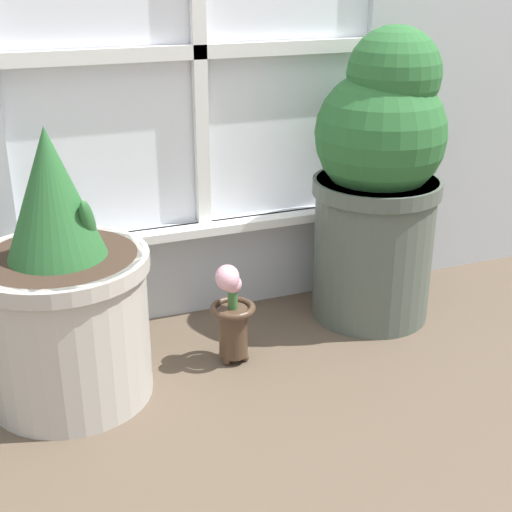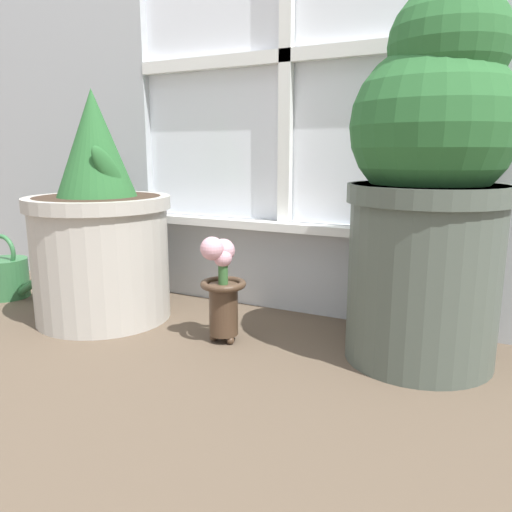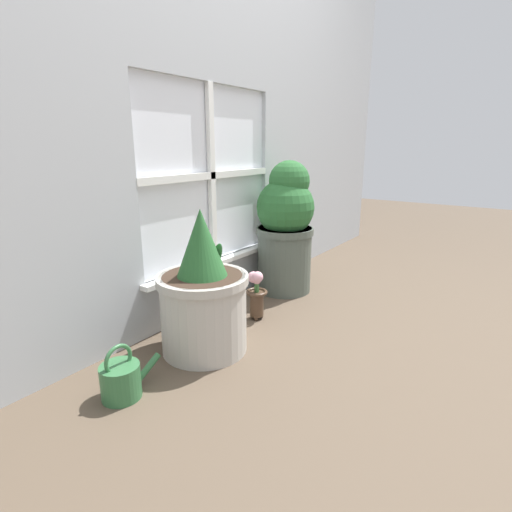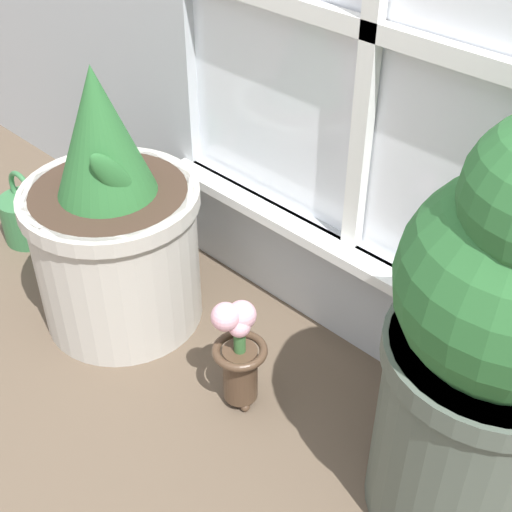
{
  "view_description": "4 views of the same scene",
  "coord_description": "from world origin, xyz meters",
  "px_view_note": "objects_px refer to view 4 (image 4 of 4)",
  "views": [
    {
      "loc": [
        -0.55,
        -1.19,
        0.94
      ],
      "look_at": [
        0.05,
        0.33,
        0.26
      ],
      "focal_mm": 50.0,
      "sensor_mm": 36.0,
      "label": 1
    },
    {
      "loc": [
        0.59,
        -0.73,
        0.47
      ],
      "look_at": [
        0.03,
        0.36,
        0.21
      ],
      "focal_mm": 35.0,
      "sensor_mm": 36.0,
      "label": 2
    },
    {
      "loc": [
        -1.61,
        -0.81,
        0.88
      ],
      "look_at": [
        0.04,
        0.35,
        0.32
      ],
      "focal_mm": 28.0,
      "sensor_mm": 36.0,
      "label": 3
    },
    {
      "loc": [
        0.71,
        -0.41,
        1.17
      ],
      "look_at": [
        -0.06,
        0.37,
        0.33
      ],
      "focal_mm": 50.0,
      "sensor_mm": 36.0,
      "label": 4
    }
  ],
  "objects_px": {
    "watering_can": "(29,217)",
    "potted_plant_right": "(498,344)",
    "potted_plant_left": "(114,228)",
    "flower_vase": "(238,351)"
  },
  "relations": [
    {
      "from": "potted_plant_right",
      "to": "watering_can",
      "type": "bearing_deg",
      "value": -175.73
    },
    {
      "from": "potted_plant_left",
      "to": "potted_plant_right",
      "type": "height_order",
      "value": "potted_plant_right"
    },
    {
      "from": "potted_plant_left",
      "to": "potted_plant_right",
      "type": "bearing_deg",
      "value": 7.02
    },
    {
      "from": "potted_plant_right",
      "to": "flower_vase",
      "type": "xyz_separation_m",
      "value": [
        -0.46,
        -0.11,
        -0.26
      ]
    },
    {
      "from": "watering_can",
      "to": "flower_vase",
      "type": "bearing_deg",
      "value": -0.79
    },
    {
      "from": "watering_can",
      "to": "potted_plant_right",
      "type": "bearing_deg",
      "value": 4.27
    },
    {
      "from": "flower_vase",
      "to": "watering_can",
      "type": "height_order",
      "value": "flower_vase"
    },
    {
      "from": "potted_plant_left",
      "to": "flower_vase",
      "type": "bearing_deg",
      "value": -0.32
    },
    {
      "from": "potted_plant_left",
      "to": "flower_vase",
      "type": "relative_size",
      "value": 2.36
    },
    {
      "from": "potted_plant_left",
      "to": "watering_can",
      "type": "height_order",
      "value": "potted_plant_left"
    }
  ]
}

